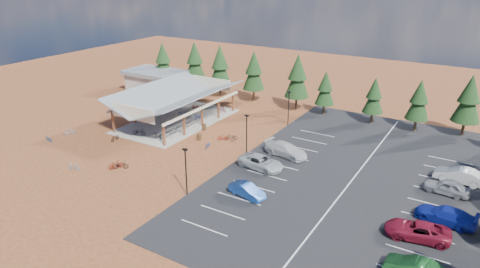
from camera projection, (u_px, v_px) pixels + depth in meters
ground at (205, 151)px, 54.20m from camera, size 140.00×140.00×0.00m
asphalt_lot at (355, 176)px, 47.63m from camera, size 27.00×44.00×0.04m
concrete_pad at (178, 121)px, 64.58m from camera, size 10.60×18.60×0.10m
bike_pavilion at (176, 97)px, 63.19m from camera, size 11.65×19.40×4.97m
outbuilding at (156, 81)px, 79.36m from camera, size 11.00×7.00×3.90m
lamp_post_0 at (186, 168)px, 42.74m from camera, size 0.50×0.25×5.14m
lamp_post_1 at (247, 132)px, 52.28m from camera, size 0.50×0.25×5.14m
lamp_post_2 at (289, 106)px, 61.82m from camera, size 0.50×0.25×5.14m
trash_bin_0 at (199, 137)px, 57.40m from camera, size 0.60×0.60×0.90m
trash_bin_1 at (204, 127)px, 60.97m from camera, size 0.60×0.60×0.90m
pine_0 at (163, 60)px, 80.85m from camera, size 3.69×3.69×8.59m
pine_1 at (195, 61)px, 79.07m from camera, size 3.89×3.89×9.06m
pine_2 at (220, 66)px, 74.85m from camera, size 3.94×3.94×9.17m
pine_3 at (254, 71)px, 72.38m from camera, size 3.73×3.73×8.69m
pine_4 at (298, 76)px, 67.74m from camera, size 3.92×3.92×9.12m
pine_5 at (325, 88)px, 66.08m from camera, size 2.99×2.99×6.97m
pine_6 at (374, 96)px, 62.25m from camera, size 2.99×2.99×6.97m
pine_7 at (419, 100)px, 59.16m from camera, size 3.22×3.22×7.49m
pine_8 at (469, 99)px, 57.24m from camera, size 3.70×3.70×8.62m
bike_0 at (139, 132)px, 58.82m from camera, size 1.95×1.20×0.97m
bike_1 at (147, 122)px, 62.40m from camera, size 1.68×0.66×0.98m
bike_2 at (183, 113)px, 66.47m from camera, size 1.73×0.88×0.87m
bike_3 at (196, 107)px, 69.34m from camera, size 1.68×0.55×1.00m
bike_4 at (158, 134)px, 57.93m from camera, size 1.81×0.77×0.93m
bike_5 at (177, 130)px, 59.72m from camera, size 1.48×0.42×0.89m
bike_6 at (198, 116)px, 65.01m from camera, size 1.62×0.73×0.82m
bike_7 at (221, 109)px, 68.26m from camera, size 1.69×0.50×1.01m
bike_8 at (115, 138)px, 57.19m from camera, size 0.89×1.76×0.88m
bike_9 at (69, 132)px, 59.20m from camera, size 1.06×1.56×0.92m
bike_10 at (49, 139)px, 56.92m from camera, size 1.73×0.86×0.87m
bike_11 at (116, 165)px, 49.24m from camera, size 1.15×1.76×1.03m
bike_12 at (120, 165)px, 49.24m from camera, size 1.85×1.54×0.95m
bike_13 at (74, 166)px, 48.91m from camera, size 1.70×0.93×0.98m
bike_14 at (208, 145)px, 54.91m from camera, size 0.97×1.65×0.82m
bike_15 at (223, 137)px, 57.34m from camera, size 1.53×0.98×0.89m
bike_16 at (232, 137)px, 57.55m from camera, size 1.69×1.14×0.84m
car_1 at (247, 190)px, 43.18m from camera, size 4.27×2.23×1.34m
car_2 at (261, 162)px, 49.20m from camera, size 5.73×3.18×1.52m
car_3 at (286, 150)px, 52.42m from camera, size 5.85×3.13×1.61m
car_5 at (415, 268)px, 31.99m from camera, size 4.49×1.61×1.47m
car_6 at (417, 230)px, 36.53m from camera, size 5.73×3.36×1.50m
car_7 at (445, 215)px, 38.73m from camera, size 5.48×2.69×1.53m
car_8 at (447, 187)px, 43.69m from camera, size 4.50×2.02×1.50m
car_9 at (459, 175)px, 45.97m from camera, size 5.14×1.99×1.67m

